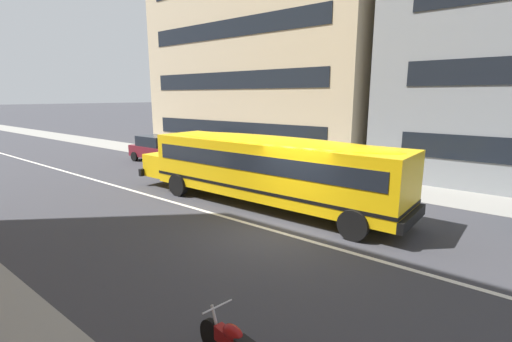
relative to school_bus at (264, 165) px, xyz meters
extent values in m
plane|color=#38383D|center=(2.11, -1.96, -1.59)|extent=(400.00, 400.00, 0.00)
cube|color=gray|center=(2.11, 5.66, -1.58)|extent=(120.00, 3.00, 0.01)
cube|color=silver|center=(2.11, -1.96, -1.58)|extent=(110.00, 0.16, 0.01)
cube|color=yellow|center=(0.23, 0.00, -0.10)|extent=(10.22, 2.43, 2.04)
cube|color=yellow|center=(-5.61, -0.06, -0.61)|extent=(1.51, 1.96, 1.02)
cube|color=black|center=(-6.35, -0.07, -0.96)|extent=(0.21, 2.32, 0.33)
cube|color=black|center=(5.40, 0.06, -0.96)|extent=(0.21, 2.32, 0.33)
cube|color=black|center=(0.23, 0.00, 0.26)|extent=(9.61, 2.46, 0.59)
cube|color=black|center=(0.23, 0.00, -0.71)|extent=(10.24, 2.46, 0.11)
ellipsoid|color=yellow|center=(0.23, 0.00, 0.92)|extent=(9.81, 2.24, 0.33)
cylinder|color=red|center=(-3.05, 1.29, -0.20)|extent=(0.41, 0.41, 0.03)
cylinder|color=black|center=(-3.63, -1.20, -1.12)|extent=(0.93, 0.27, 0.93)
cylinder|color=black|center=(-3.66, 1.12, -1.12)|extent=(0.93, 0.27, 0.93)
cylinder|color=black|center=(4.12, -1.11, -1.12)|extent=(0.93, 0.27, 0.93)
cylinder|color=black|center=(4.09, 1.20, -1.12)|extent=(0.93, 0.27, 0.93)
cube|color=maroon|center=(-11.03, 3.21, -0.94)|extent=(3.91, 1.72, 0.70)
cube|color=black|center=(-11.18, 3.21, -0.27)|extent=(2.21, 1.57, 0.64)
cylinder|color=black|center=(-9.74, 4.07, -1.29)|extent=(0.60, 0.18, 0.60)
cylinder|color=black|center=(-9.73, 2.37, -1.29)|extent=(0.60, 0.18, 0.60)
cylinder|color=black|center=(-12.34, 4.05, -1.29)|extent=(0.60, 0.18, 0.60)
cylinder|color=black|center=(-12.33, 2.35, -1.29)|extent=(0.60, 0.18, 0.60)
cylinder|color=black|center=(4.32, -7.00, -1.29)|extent=(0.61, 0.18, 0.60)
ellipsoid|color=maroon|center=(4.84, -7.08, -0.93)|extent=(0.43, 0.28, 0.22)
cylinder|color=silver|center=(4.47, -7.02, -0.67)|extent=(0.11, 0.56, 0.03)
cylinder|color=silver|center=(4.44, -7.02, -1.04)|extent=(0.29, 0.09, 0.67)
cube|color=#C6B28E|center=(-8.36, 12.60, 6.41)|extent=(17.22, 10.87, 16.00)
cube|color=black|center=(-8.36, 7.14, 0.33)|extent=(14.47, 0.04, 1.10)
cube|color=black|center=(-8.36, 7.14, 3.53)|extent=(14.47, 0.04, 1.10)
cube|color=black|center=(-8.36, 7.14, 6.73)|extent=(14.47, 0.04, 1.10)
camera|label=1|loc=(8.09, -10.58, 2.54)|focal=25.22mm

